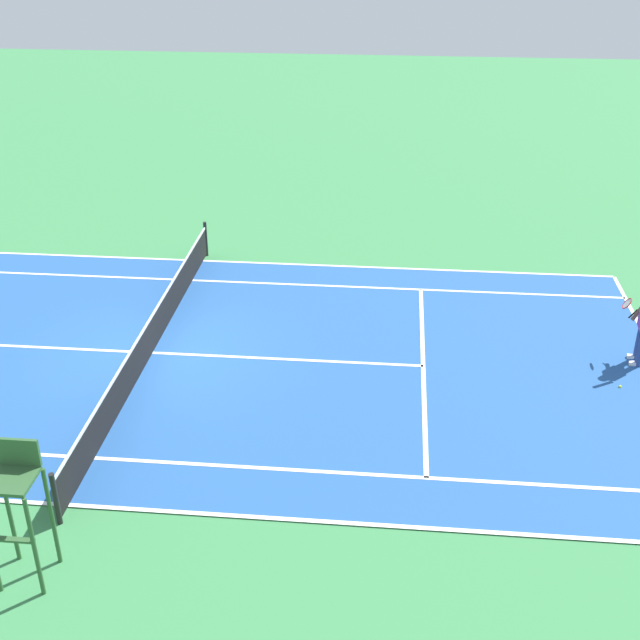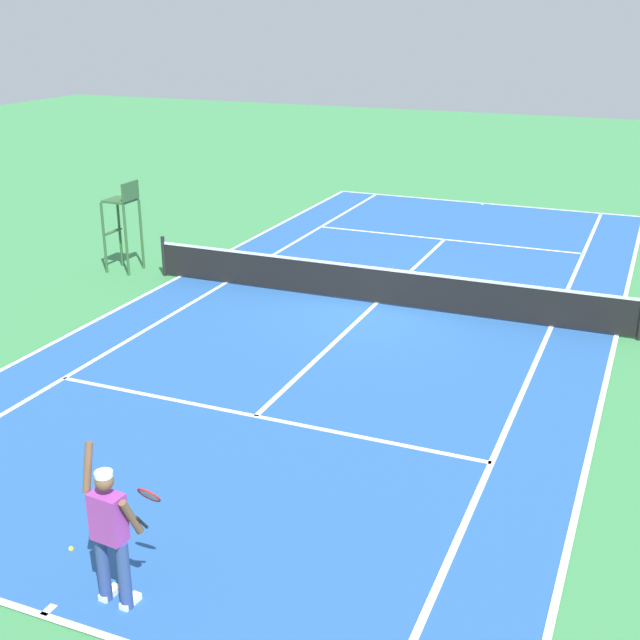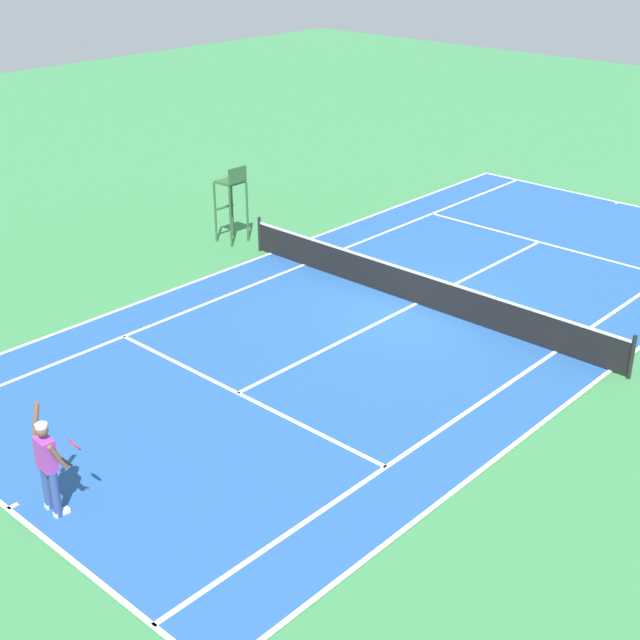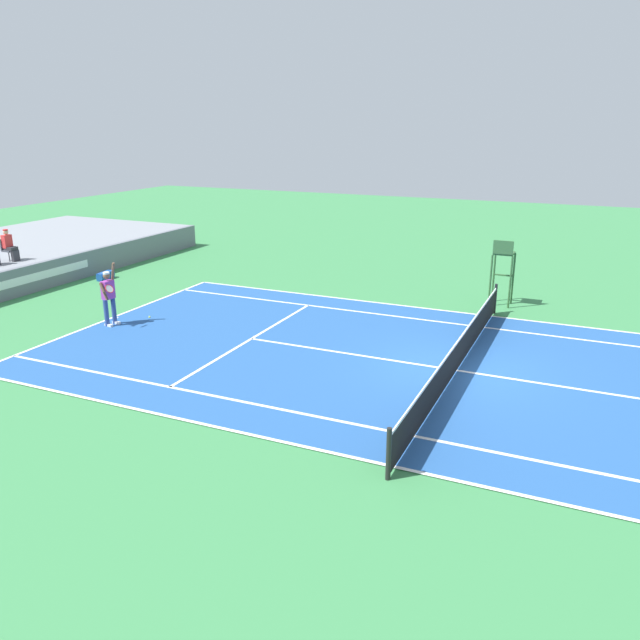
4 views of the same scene
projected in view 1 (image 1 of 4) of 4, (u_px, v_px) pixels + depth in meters
ground_plane at (153, 354)px, 19.67m from camera, size 80.00×80.00×0.00m
court at (153, 353)px, 19.66m from camera, size 11.08×23.88×0.03m
net at (151, 334)px, 19.43m from camera, size 11.98×0.10×1.07m
tennis_ball at (620, 387)px, 18.30m from camera, size 0.07×0.07×0.07m
umpire_chair at (17, 497)px, 12.67m from camera, size 0.77×0.77×2.44m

